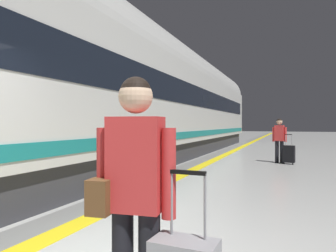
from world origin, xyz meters
The scene contains 6 objects.
safety_line_strip centered at (-0.80, 10.00, 0.00)m, with size 0.36×80.00×0.01m, color yellow.
tactile_edge_band centered at (-1.16, 10.00, 0.00)m, with size 0.69×80.00×0.01m, color slate.
high_speed_train centered at (-2.98, 6.40, 2.50)m, with size 2.94×32.70×4.97m.
traveller_foreground centered at (1.01, -0.35, 0.98)m, with size 0.54×0.32×1.69m.
passenger_near centered at (1.58, 9.60, 0.92)m, with size 0.49×0.25×1.59m.
suitcase_near centered at (1.90, 9.33, 0.35)m, with size 0.42×0.31×1.04m.
Camera 1 is at (1.94, -2.07, 1.38)m, focal length 32.82 mm.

